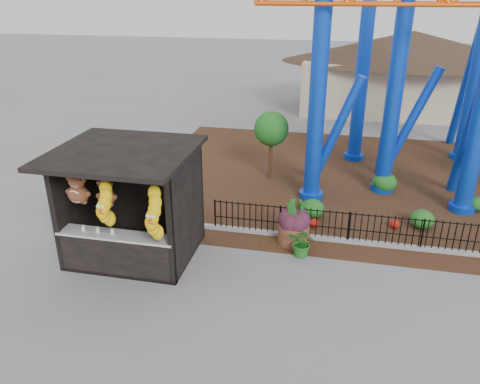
% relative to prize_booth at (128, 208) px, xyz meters
% --- Properties ---
extents(ground, '(120.00, 120.00, 0.00)m').
position_rel_prize_booth_xyz_m(ground, '(2.99, -0.91, -1.53)').
color(ground, slate).
rests_on(ground, ground).
extents(mulch_bed, '(18.00, 12.00, 0.02)m').
position_rel_prize_booth_xyz_m(mulch_bed, '(6.99, 7.09, -1.52)').
color(mulch_bed, '#331E11').
rests_on(mulch_bed, ground).
extents(curb, '(18.00, 0.18, 0.12)m').
position_rel_prize_booth_xyz_m(curb, '(6.99, 2.09, -1.47)').
color(curb, gray).
rests_on(curb, ground).
extents(prize_booth, '(3.50, 3.40, 3.12)m').
position_rel_prize_booth_xyz_m(prize_booth, '(0.00, 0.00, 0.00)').
color(prize_booth, black).
rests_on(prize_booth, ground).
extents(picket_fence, '(12.20, 0.06, 1.00)m').
position_rel_prize_booth_xyz_m(picket_fence, '(7.89, 2.09, -1.03)').
color(picket_fence, black).
rests_on(picket_fence, ground).
extents(roller_coaster, '(11.00, 6.37, 10.82)m').
position_rel_prize_booth_xyz_m(roller_coaster, '(8.11, 7.32, 4.91)').
color(roller_coaster, '#0B3BC9').
rests_on(roller_coaster, ground).
extents(terracotta_planter, '(1.13, 1.13, 0.60)m').
position_rel_prize_booth_xyz_m(terracotta_planter, '(4.23, 1.79, -1.23)').
color(terracotta_planter, brown).
rests_on(terracotta_planter, ground).
extents(planter_foliage, '(0.70, 0.70, 0.64)m').
position_rel_prize_booth_xyz_m(planter_foliage, '(4.23, 1.79, -0.61)').
color(planter_foliage, '#371625').
rests_on(planter_foliage, terracotta_planter).
extents(potted_plant, '(0.93, 0.88, 0.83)m').
position_rel_prize_booth_xyz_m(potted_plant, '(4.55, 1.09, -1.11)').
color(potted_plant, '#175018').
rests_on(potted_plant, ground).
extents(landscaping, '(7.92, 3.97, 0.69)m').
position_rel_prize_booth_xyz_m(landscaping, '(7.71, 4.69, -1.22)').
color(landscaping, '#1B581A').
rests_on(landscaping, mulch_bed).
extents(pavilion, '(15.00, 15.00, 4.80)m').
position_rel_prize_booth_xyz_m(pavilion, '(8.99, 19.09, 1.54)').
color(pavilion, '#BFAD8C').
rests_on(pavilion, ground).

